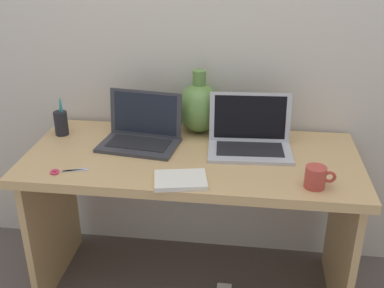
{
  "coord_description": "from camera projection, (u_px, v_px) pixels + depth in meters",
  "views": [
    {
      "loc": [
        0.23,
        -1.78,
        1.6
      ],
      "look_at": [
        0.0,
        0.0,
        0.76
      ],
      "focal_mm": 43.84,
      "sensor_mm": 36.0,
      "label": 1
    }
  ],
  "objects": [
    {
      "name": "laptop_right",
      "position": [
        250.0,
        135.0,
        2.03
      ],
      "size": [
        0.37,
        0.26,
        0.23
      ],
      "color": "#B2B2B7",
      "rests_on": "desk"
    },
    {
      "name": "coffee_mug",
      "position": [
        316.0,
        177.0,
        1.73
      ],
      "size": [
        0.12,
        0.08,
        0.08
      ],
      "color": "#B23D33",
      "rests_on": "desk"
    },
    {
      "name": "ground_plane",
      "position": [
        192.0,
        285.0,
        2.3
      ],
      "size": [
        6.0,
        6.0,
        0.0
      ],
      "primitive_type": "plane",
      "color": "#564C47"
    },
    {
      "name": "laptop_left",
      "position": [
        142.0,
        130.0,
        2.09
      ],
      "size": [
        0.36,
        0.27,
        0.22
      ],
      "color": "#333338",
      "rests_on": "desk"
    },
    {
      "name": "notebook_stack",
      "position": [
        180.0,
        180.0,
        1.78
      ],
      "size": [
        0.22,
        0.18,
        0.02
      ],
      "primitive_type": "cube",
      "rotation": [
        0.0,
        0.0,
        0.2
      ],
      "color": "silver",
      "rests_on": "desk"
    },
    {
      "name": "scissors",
      "position": [
        62.0,
        171.0,
        1.86
      ],
      "size": [
        0.14,
        0.08,
        0.01
      ],
      "color": "#B7B7BC",
      "rests_on": "desk"
    },
    {
      "name": "desk",
      "position": [
        192.0,
        186.0,
        2.06
      ],
      "size": [
        1.42,
        0.63,
        0.71
      ],
      "color": "tan",
      "rests_on": "ground"
    },
    {
      "name": "back_wall",
      "position": [
        202.0,
        23.0,
        2.12
      ],
      "size": [
        4.4,
        0.04,
        2.4
      ],
      "primitive_type": "cube",
      "color": "beige",
      "rests_on": "ground"
    },
    {
      "name": "pen_cup",
      "position": [
        61.0,
        123.0,
        2.17
      ],
      "size": [
        0.06,
        0.06,
        0.17
      ],
      "color": "black",
      "rests_on": "desk"
    },
    {
      "name": "green_vase",
      "position": [
        199.0,
        107.0,
        2.18
      ],
      "size": [
        0.2,
        0.2,
        0.3
      ],
      "color": "#5B843D",
      "rests_on": "desk"
    }
  ]
}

